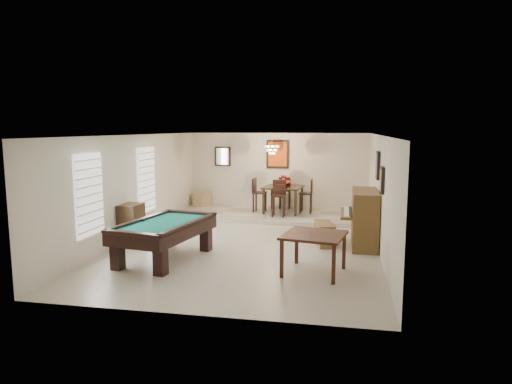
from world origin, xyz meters
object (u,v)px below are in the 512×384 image
(dining_chair_west, at_px, (260,195))
(upright_piano, at_px, (358,218))
(flower_vase, at_px, (283,179))
(square_table, at_px, (314,254))
(dining_chair_north, at_px, (285,193))
(corner_bench, at_px, (202,199))
(pool_table, at_px, (165,241))
(dining_chair_south, at_px, (279,199))
(piano_bench, at_px, (324,234))
(chandelier, at_px, (272,147))
(dining_table, at_px, (283,198))
(apothecary_chest, at_px, (132,224))
(dining_chair_east, at_px, (306,196))

(dining_chair_west, bearing_deg, upright_piano, -132.50)
(upright_piano, bearing_deg, flower_vase, 123.66)
(upright_piano, bearing_deg, square_table, -111.18)
(dining_chair_north, height_order, corner_bench, dining_chair_north)
(corner_bench, bearing_deg, pool_table, -79.78)
(upright_piano, distance_m, dining_chair_south, 3.43)
(dining_chair_north, bearing_deg, pool_table, 70.63)
(piano_bench, bearing_deg, upright_piano, 1.74)
(chandelier, bearing_deg, piano_bench, -60.44)
(square_table, distance_m, flower_vase, 5.78)
(dining_chair_west, bearing_deg, flower_vase, -81.07)
(square_table, distance_m, chandelier, 5.90)
(pool_table, xyz_separation_m, dining_chair_west, (1.09, 5.18, 0.26))
(piano_bench, distance_m, dining_chair_west, 3.95)
(dining_table, bearing_deg, dining_chair_south, -93.86)
(upright_piano, bearing_deg, corner_bench, 141.65)
(square_table, xyz_separation_m, upright_piano, (0.88, 2.27, 0.28))
(apothecary_chest, distance_m, flower_vase, 5.26)
(flower_vase, height_order, dining_chair_south, flower_vase)
(flower_vase, xyz_separation_m, corner_bench, (-2.92, 0.75, -0.84))
(apothecary_chest, relative_size, dining_chair_west, 0.91)
(dining_chair_west, distance_m, dining_chair_east, 1.46)
(pool_table, xyz_separation_m, dining_chair_south, (1.79, 4.52, 0.27))
(chandelier, bearing_deg, dining_chair_east, 13.23)
(apothecary_chest, height_order, chandelier, chandelier)
(dining_chair_north, height_order, dining_chair_west, dining_chair_west)
(dining_chair_north, bearing_deg, upright_piano, 116.31)
(piano_bench, distance_m, dining_table, 3.63)
(square_table, bearing_deg, dining_chair_east, 96.22)
(dining_chair_west, bearing_deg, pool_table, 173.43)
(square_table, relative_size, chandelier, 1.86)
(flower_vase, relative_size, dining_chair_north, 0.24)
(apothecary_chest, bearing_deg, dining_chair_east, 47.98)
(dining_chair_south, relative_size, dining_chair_west, 1.02)
(upright_piano, xyz_separation_m, chandelier, (-2.54, 3.09, 1.54))
(flower_vase, relative_size, dining_chair_south, 0.23)
(upright_piano, relative_size, dining_table, 1.38)
(dining_table, xyz_separation_m, flower_vase, (0.00, -0.00, 0.60))
(dining_table, xyz_separation_m, dining_chair_west, (-0.75, -0.05, 0.06))
(pool_table, distance_m, dining_chair_south, 4.87)
(dining_chair_south, bearing_deg, piano_bench, -61.42)
(upright_piano, relative_size, corner_bench, 3.03)
(dining_chair_north, bearing_deg, piano_bench, 107.20)
(dining_chair_north, xyz_separation_m, chandelier, (-0.30, -0.96, 1.55))
(upright_piano, xyz_separation_m, piano_bench, (-0.77, -0.02, -0.40))
(dining_chair_south, height_order, dining_chair_north, dining_chair_south)
(dining_chair_west, xyz_separation_m, dining_chair_east, (1.46, 0.08, -0.00))
(dining_chair_north, relative_size, chandelier, 1.75)
(corner_bench, bearing_deg, apothecary_chest, -92.09)
(piano_bench, distance_m, flower_vase, 3.74)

